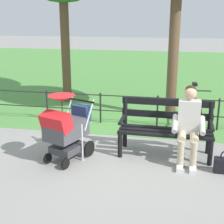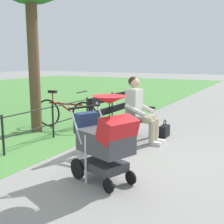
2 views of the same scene
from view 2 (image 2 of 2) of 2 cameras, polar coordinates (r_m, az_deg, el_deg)
The scene contains 7 objects.
ground_plane at distance 4.76m, azimuth -1.87°, elevation -9.24°, with size 60.00×60.00×0.00m, color gray.
park_bench at distance 5.41m, azimuth 1.65°, elevation -1.08°, with size 1.61×0.63×0.96m.
person_on_bench at distance 5.62m, azimuth 5.40°, elevation 0.88°, with size 0.54×0.74×1.28m.
stroller at distance 3.73m, azimuth -1.25°, elevation -5.20°, with size 0.77×0.99×1.15m.
handbag at distance 6.15m, azimuth 10.32°, elevation -3.67°, with size 0.32×0.14×0.37m.
park_fence at distance 5.56m, azimuth -15.81°, elevation -2.33°, with size 6.44×0.04×0.70m.
bicycle at distance 6.85m, azimuth -9.18°, elevation -0.19°, with size 0.44×1.66×0.89m.
Camera 2 is at (3.88, 2.26, 1.59)m, focal length 46.32 mm.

